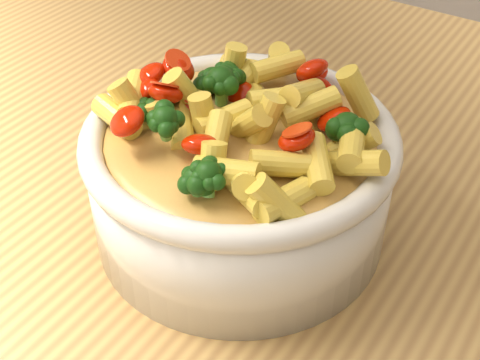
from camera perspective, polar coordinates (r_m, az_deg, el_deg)
The scene contains 3 objects.
table at distance 0.66m, azimuth 0.82°, elevation -5.79°, with size 1.20×0.80×0.90m.
serving_bowl at distance 0.50m, azimuth 0.00°, elevation 0.11°, with size 0.23×0.23×0.10m.
pasta_salad at distance 0.47m, azimuth 0.00°, elevation 6.02°, with size 0.18×0.18×0.04m.
Camera 1 is at (0.25, -0.40, 1.26)m, focal length 50.00 mm.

